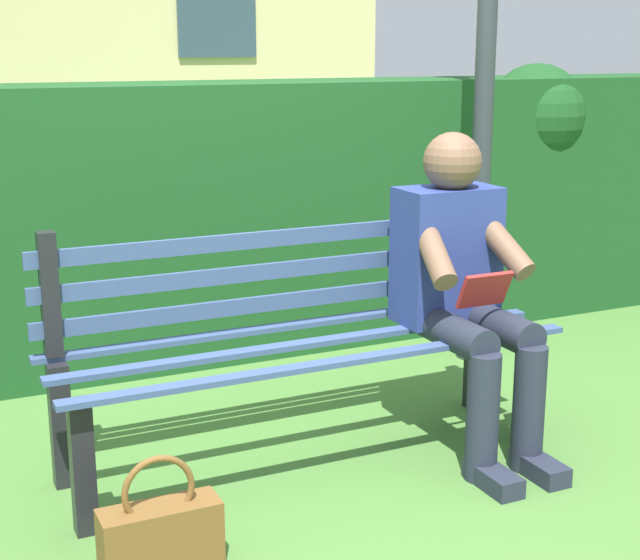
# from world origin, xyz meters

# --- Properties ---
(ground) EXTENTS (60.00, 60.00, 0.00)m
(ground) POSITION_xyz_m (0.00, 0.00, 0.00)
(ground) COLOR #477533
(park_bench) EXTENTS (1.89, 0.53, 0.90)m
(park_bench) POSITION_xyz_m (0.00, -0.09, 0.47)
(park_bench) COLOR black
(park_bench) RESTS_ON ground
(person_seated) EXTENTS (0.44, 0.73, 1.20)m
(person_seated) POSITION_xyz_m (-0.59, 0.10, 0.64)
(person_seated) COLOR navy
(person_seated) RESTS_ON ground
(hedge_backdrop) EXTENTS (5.35, 0.68, 1.41)m
(hedge_backdrop) POSITION_xyz_m (-0.43, -1.43, 0.70)
(hedge_backdrop) COLOR #19471E
(hedge_backdrop) RESTS_ON ground
(handbag) EXTENTS (0.36, 0.13, 0.36)m
(handbag) POSITION_xyz_m (0.70, 0.49, 0.11)
(handbag) COLOR brown
(handbag) RESTS_ON ground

